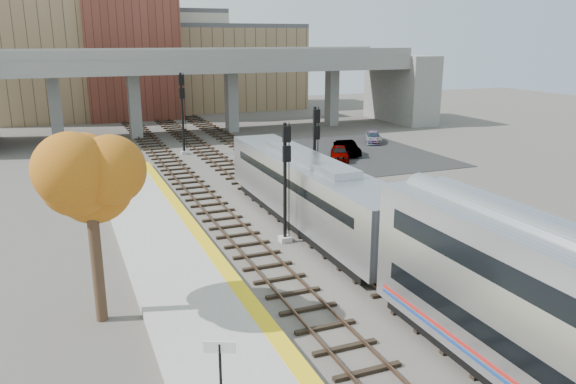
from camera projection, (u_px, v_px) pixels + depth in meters
name	position (u px, v px, depth m)	size (l,w,h in m)	color
ground	(384.00, 303.00, 23.34)	(160.00, 160.00, 0.00)	#47423D
platform	(215.00, 333.00, 20.65)	(4.50, 60.00, 0.35)	#9E9E99
yellow_strip	(263.00, 319.00, 21.29)	(0.70, 60.00, 0.01)	yellow
tracks	(290.00, 214.00, 34.81)	(10.70, 95.00, 0.25)	black
overpass	(213.00, 82.00, 63.73)	(54.00, 12.00, 9.50)	slate
buildings_far	(150.00, 57.00, 81.08)	(43.00, 21.00, 20.60)	#8F7553
parking_lot	(355.00, 153.00, 53.43)	(14.00, 18.00, 0.04)	black
locomotive	(308.00, 190.00, 31.99)	(3.02, 19.05, 4.10)	#A8AAB2
signal_mast_near	(285.00, 187.00, 29.50)	(0.60, 0.64, 6.48)	#9E9E99
signal_mast_mid	(315.00, 160.00, 35.58)	(0.60, 0.64, 6.54)	#9E9E99
signal_mast_far	(183.00, 114.00, 52.04)	(0.60, 0.64, 7.58)	#9E9E99
station_sign	(220.00, 362.00, 15.59)	(0.84, 0.41, 2.27)	black
tree	(89.00, 178.00, 20.47)	(3.60, 3.60, 7.75)	#382619
car_a	(340.00, 153.00, 50.20)	(1.55, 3.86, 1.32)	#99999E
car_b	(347.00, 148.00, 52.39)	(1.40, 4.02, 1.32)	#99999E
car_c	(373.00, 137.00, 58.58)	(1.58, 3.87, 1.12)	#99999E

